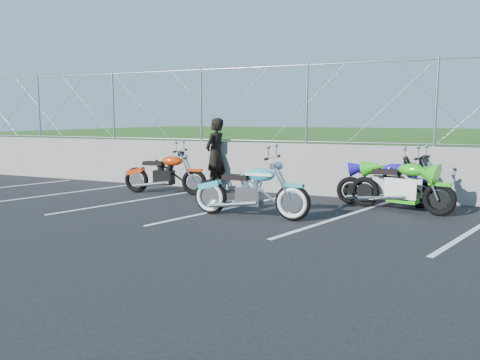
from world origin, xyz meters
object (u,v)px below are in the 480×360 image
at_px(naked_orange, 166,175).
at_px(sportbike_green, 402,188).
at_px(cruiser_turquoise, 252,193).
at_px(sportbike_blue, 386,185).
at_px(person_standing, 215,154).

xyz_separation_m(naked_orange, sportbike_green, (5.75, 0.04, 0.02)).
height_order(cruiser_turquoise, sportbike_blue, cruiser_turquoise).
bearing_deg(person_standing, sportbike_green, 85.22).
height_order(sportbike_green, sportbike_blue, sportbike_green).
bearing_deg(sportbike_blue, naked_orange, -178.19).
relative_size(cruiser_turquoise, naked_orange, 1.07).
xyz_separation_m(cruiser_turquoise, sportbike_blue, (2.29, 2.27, -0.01)).
bearing_deg(person_standing, sportbike_blue, 89.92).
xyz_separation_m(sportbike_blue, person_standing, (-4.51, 0.60, 0.50)).
bearing_deg(sportbike_blue, sportbike_green, -55.28).
relative_size(sportbike_green, sportbike_blue, 1.04).
bearing_deg(naked_orange, sportbike_blue, -2.49).
relative_size(naked_orange, sportbike_blue, 1.07).
distance_m(cruiser_turquoise, sportbike_green, 3.21).
bearing_deg(sportbike_blue, person_standing, 168.96).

